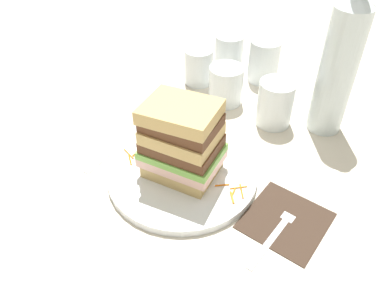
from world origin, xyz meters
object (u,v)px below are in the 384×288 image
at_px(fork, 279,228).
at_px(water_bottle, 339,65).
at_px(empty_tumbler_2, 226,85).
at_px(empty_tumbler_0, 199,66).
at_px(empty_tumbler_3, 264,61).
at_px(knife, 119,143).
at_px(sandwich, 182,141).
at_px(main_plate, 183,174).
at_px(juice_glass, 275,106).
at_px(napkin_dark, 286,220).
at_px(empty_tumbler_1, 229,51).

bearing_deg(fork, water_bottle, 96.38).
height_order(fork, empty_tumbler_2, empty_tumbler_2).
bearing_deg(fork, empty_tumbler_0, 138.78).
bearing_deg(empty_tumbler_2, empty_tumbler_3, 78.12).
distance_m(knife, empty_tumbler_3, 0.39).
xyz_separation_m(sandwich, water_bottle, (0.16, 0.28, 0.06)).
height_order(main_plate, water_bottle, water_bottle).
bearing_deg(juice_glass, knife, -133.94).
height_order(main_plate, empty_tumbler_2, empty_tumbler_2).
distance_m(sandwich, water_bottle, 0.32).
relative_size(napkin_dark, knife, 0.61).
xyz_separation_m(fork, empty_tumbler_0, (-0.34, 0.30, 0.04)).
relative_size(fork, empty_tumbler_0, 1.99).
bearing_deg(empty_tumbler_1, sandwich, -71.89).
height_order(sandwich, knife, sandwich).
distance_m(knife, juice_glass, 0.32).
bearing_deg(knife, juice_glass, 46.06).
xyz_separation_m(sandwich, knife, (-0.15, 0.00, -0.08)).
relative_size(water_bottle, empty_tumbler_0, 3.70).
distance_m(napkin_dark, fork, 0.02).
relative_size(empty_tumbler_0, empty_tumbler_2, 1.00).
bearing_deg(empty_tumbler_3, main_plate, -85.80).
relative_size(main_plate, water_bottle, 0.84).
height_order(juice_glass, empty_tumbler_2, juice_glass).
distance_m(napkin_dark, juice_glass, 0.26).
xyz_separation_m(main_plate, empty_tumbler_1, (-0.13, 0.39, 0.03)).
relative_size(empty_tumbler_1, empty_tumbler_3, 0.82).
distance_m(sandwich, fork, 0.21).
height_order(main_plate, knife, main_plate).
bearing_deg(empty_tumbler_2, empty_tumbler_0, 158.84).
xyz_separation_m(water_bottle, empty_tumbler_0, (-0.30, 0.00, -0.10)).
bearing_deg(water_bottle, knife, -138.77).
bearing_deg(fork, main_plate, 175.70).
relative_size(sandwich, juice_glass, 1.48).
bearing_deg(napkin_dark, empty_tumbler_1, 130.03).
xyz_separation_m(juice_glass, empty_tumbler_2, (-0.12, 0.01, 0.00)).
height_order(main_plate, juice_glass, juice_glass).
xyz_separation_m(fork, knife, (-0.34, 0.02, -0.00)).
xyz_separation_m(napkin_dark, empty_tumbler_3, (-0.22, 0.37, 0.05)).
distance_m(main_plate, fork, 0.19).
xyz_separation_m(water_bottle, empty_tumbler_2, (-0.21, -0.03, -0.10)).
bearing_deg(empty_tumbler_0, empty_tumbler_2, -21.16).
relative_size(juice_glass, empty_tumbler_3, 0.96).
xyz_separation_m(main_plate, juice_glass, (0.07, 0.23, 0.03)).
bearing_deg(empty_tumbler_1, empty_tumbler_0, -100.93).
xyz_separation_m(main_plate, sandwich, (-0.00, -0.00, 0.07)).
xyz_separation_m(fork, water_bottle, (-0.03, 0.29, 0.14)).
relative_size(knife, water_bottle, 0.64).
relative_size(napkin_dark, juice_glass, 1.29).
bearing_deg(sandwich, empty_tumbler_2, 102.58).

